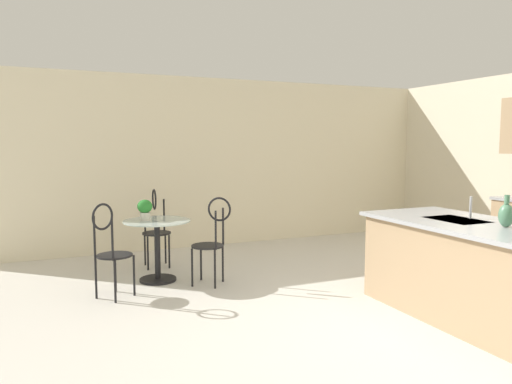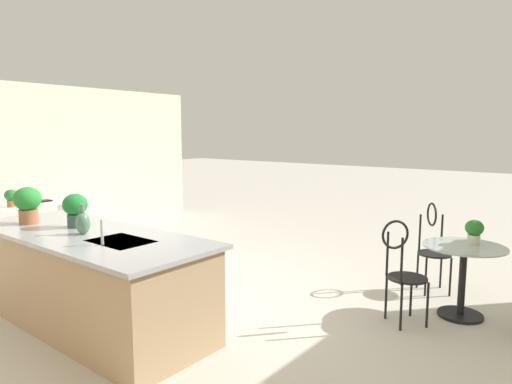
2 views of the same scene
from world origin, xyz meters
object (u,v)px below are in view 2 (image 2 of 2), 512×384
Objects in this scene: potted_plant_counter_near at (75,208)px; bistro_table at (463,274)px; vase_on_counter at (83,223)px; chair_near_window at (403,267)px; writing_desk at (32,218)px; chair_toward_desk at (433,243)px; potted_plant_counter_far at (28,203)px; potted_plant_on_table at (474,230)px; potted_plant_on_desk at (11,197)px; keyboard at (37,202)px.

bistro_table is at bearing -142.24° from potted_plant_counter_near.
potted_plant_counter_near is 0.38m from vase_on_counter.
chair_near_window reaches higher than writing_desk.
chair_near_window is at bearing -145.54° from potted_plant_counter_near.
chair_toward_desk reaches higher than writing_desk.
bistro_table is 4.53m from potted_plant_counter_far.
bistro_table is at bearing -137.38° from vase_on_counter.
vase_on_counter is (2.26, 3.12, 0.46)m from chair_toward_desk.
vase_on_counter is at bearing 42.62° from bistro_table.
potted_plant_counter_far is at bearing 154.80° from writing_desk.
potted_plant_counter_near reaches higher than potted_plant_on_table.
chair_near_window and chair_toward_desk have the same top height.
writing_desk is at bearing -71.08° from potted_plant_on_desk.
writing_desk is at bearing 13.12° from bistro_table.
vase_on_counter reaches higher than chair_toward_desk.
bistro_table is at bearing 128.58° from chair_toward_desk.
writing_desk is 0.27m from keyboard.
potted_plant_on_desk is (6.02, 1.78, 0.45)m from bistro_table.
bistro_table is 6.30m from writing_desk.
keyboard is (5.68, 1.93, 0.18)m from chair_toward_desk.
potted_plant_counter_far is (3.16, 3.21, 0.57)m from chair_toward_desk.
chair_near_window is 2.70× the size of potted_plant_counter_far.
chair_toward_desk is 4.01m from potted_plant_counter_near.
bistro_table is at bearing -166.88° from writing_desk.
chair_toward_desk reaches higher than bistro_table.
chair_near_window is 5.79m from writing_desk.
bistro_table is 3.76m from vase_on_counter.
keyboard is (6.16, 1.33, 0.31)m from bistro_table.
potted_plant_on_desk is at bearing -11.78° from potted_plant_counter_near.
chair_near_window is 5.74m from potted_plant_on_desk.
keyboard is at bearing -19.16° from vase_on_counter.
chair_near_window is at bearing -172.33° from keyboard.
chair_near_window is 3.87× the size of potted_plant_on_desk.
chair_toward_desk is 0.87× the size of writing_desk.
chair_toward_desk is at bearing -125.90° from vase_on_counter.
potted_plant_counter_near is at bearing 38.74° from potted_plant_on_table.
bistro_table is 2.07× the size of potted_plant_counter_far.
chair_toward_desk is 2.37× the size of keyboard.
vase_on_counter is at bearing 43.48° from potted_plant_on_table.
chair_toward_desk is 3.87× the size of potted_plant_on_desk.
potted_plant_on_desk is at bearing 107.28° from keyboard.
chair_toward_desk is 6.00m from keyboard.
vase_on_counter is (-3.40, 1.09, 0.52)m from writing_desk.
keyboard is 3.63m from vase_on_counter.
potted_plant_counter_near is (2.67, 1.83, 0.54)m from chair_near_window.
potted_plant_on_desk is (5.54, 2.38, 0.32)m from chair_toward_desk.
keyboard is at bearing -26.86° from potted_plant_counter_far.
potted_plant_on_table is (-6.21, -1.46, 0.13)m from keyboard.
potted_plant_on_desk is at bearing 12.31° from chair_near_window.
potted_plant_on_table is at bearing -165.87° from writing_desk.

